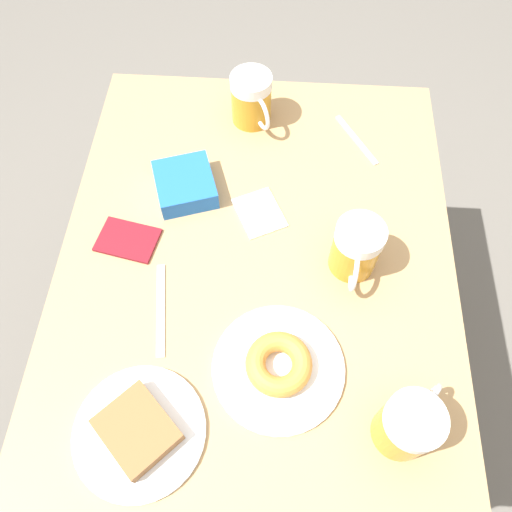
% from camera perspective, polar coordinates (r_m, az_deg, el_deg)
% --- Properties ---
extents(ground_plane, '(8.00, 8.00, 0.00)m').
position_cam_1_polar(ground_plane, '(1.75, -0.00, -12.48)').
color(ground_plane, '#666059').
extents(table, '(0.83, 1.08, 0.75)m').
position_cam_1_polar(table, '(1.10, -0.00, -2.05)').
color(table, tan).
rests_on(table, ground_plane).
extents(plate_with_cake, '(0.23, 0.23, 0.04)m').
position_cam_1_polar(plate_with_cake, '(0.94, -13.28, -18.86)').
color(plate_with_cake, white).
rests_on(plate_with_cake, table).
extents(plate_with_donut, '(0.25, 0.25, 0.05)m').
position_cam_1_polar(plate_with_donut, '(0.94, 2.59, -12.43)').
color(plate_with_donut, white).
rests_on(plate_with_donut, table).
extents(beer_mug_left, '(0.10, 0.13, 0.13)m').
position_cam_1_polar(beer_mug_left, '(1.25, -0.49, 17.47)').
color(beer_mug_left, '#C68C23').
rests_on(beer_mug_left, table).
extents(beer_mug_center, '(0.11, 0.12, 0.13)m').
position_cam_1_polar(beer_mug_center, '(0.91, 17.00, -17.95)').
color(beer_mug_center, '#C68C23').
rests_on(beer_mug_center, table).
extents(beer_mug_right, '(0.10, 0.14, 0.13)m').
position_cam_1_polar(beer_mug_right, '(1.01, 11.36, 0.80)').
color(beer_mug_right, '#C68C23').
rests_on(beer_mug_right, table).
extents(napkin_folded, '(0.13, 0.14, 0.00)m').
position_cam_1_polar(napkin_folded, '(1.11, 0.50, 4.95)').
color(napkin_folded, white).
rests_on(napkin_folded, table).
extents(fork, '(0.10, 0.15, 0.00)m').
position_cam_1_polar(fork, '(1.27, 11.40, 12.91)').
color(fork, silver).
rests_on(fork, table).
extents(knife, '(0.05, 0.20, 0.00)m').
position_cam_1_polar(knife, '(1.02, -10.83, -5.98)').
color(knife, silver).
rests_on(knife, table).
extents(passport_near_edge, '(0.14, 0.11, 0.01)m').
position_cam_1_polar(passport_near_edge, '(1.11, -14.45, 1.80)').
color(passport_near_edge, maroon).
rests_on(passport_near_edge, table).
extents(blue_pouch, '(0.16, 0.17, 0.05)m').
position_cam_1_polar(blue_pouch, '(1.14, -8.10, 8.08)').
color(blue_pouch, blue).
rests_on(blue_pouch, table).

